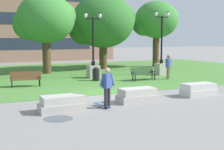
# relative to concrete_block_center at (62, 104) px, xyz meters

# --- Properties ---
(ground_plane) EXTENTS (140.00, 140.00, 0.00)m
(ground_plane) POSITION_rel_concrete_block_center_xyz_m (3.23, 2.59, -0.31)
(ground_plane) COLOR gray
(grass_lawn) EXTENTS (40.00, 20.00, 0.02)m
(grass_lawn) POSITION_rel_concrete_block_center_xyz_m (3.23, 12.59, -0.30)
(grass_lawn) COLOR #4C8438
(grass_lawn) RESTS_ON ground
(concrete_block_center) EXTENTS (1.80, 0.90, 0.64)m
(concrete_block_center) POSITION_rel_concrete_block_center_xyz_m (0.00, 0.00, 0.00)
(concrete_block_center) COLOR #B2ADA3
(concrete_block_center) RESTS_ON ground
(concrete_block_left) EXTENTS (1.80, 0.90, 0.64)m
(concrete_block_left) POSITION_rel_concrete_block_center_xyz_m (3.64, 0.35, 0.00)
(concrete_block_left) COLOR #B2ADA3
(concrete_block_left) RESTS_ON ground
(concrete_block_right) EXTENTS (1.80, 0.90, 0.64)m
(concrete_block_right) POSITION_rel_concrete_block_center_xyz_m (7.25, 0.38, 0.00)
(concrete_block_right) COLOR #BCB7B2
(concrete_block_right) RESTS_ON ground
(person_skateboarder) EXTENTS (0.77, 0.40, 1.71)m
(person_skateboarder) POSITION_rel_concrete_block_center_xyz_m (1.87, -0.25, 0.66)
(person_skateboarder) COLOR #28282D
(person_skateboarder) RESTS_ON ground
(skateboard) EXTENTS (0.42, 1.04, 0.14)m
(skateboard) POSITION_rel_concrete_block_center_xyz_m (1.74, -0.02, -0.22)
(skateboard) COLOR #2D4C75
(skateboard) RESTS_ON ground
(puddle) EXTENTS (1.09, 1.09, 0.01)m
(puddle) POSITION_rel_concrete_block_center_xyz_m (-0.45, -1.07, -0.30)
(puddle) COLOR #47515B
(puddle) RESTS_ON ground
(park_bench_near_right) EXTENTS (1.83, 0.63, 0.90)m
(park_bench_near_right) POSITION_rel_concrete_block_center_xyz_m (7.57, 6.48, 0.23)
(park_bench_near_right) COLOR #284723
(park_bench_near_right) RESTS_ON grass_lawn
(park_bench_far_left) EXTENTS (1.85, 0.73, 0.90)m
(park_bench_far_left) POSITION_rel_concrete_block_center_xyz_m (-0.24, 7.05, 0.23)
(park_bench_far_left) COLOR brown
(park_bench_far_left) RESTS_ON grass_lawn
(lamp_post_right) EXTENTS (1.32, 0.80, 5.01)m
(lamp_post_right) POSITION_rel_concrete_block_center_xyz_m (10.54, 8.70, 0.73)
(lamp_post_right) COLOR #ADA89E
(lamp_post_right) RESTS_ON grass_lawn
(lamp_post_left) EXTENTS (1.32, 0.80, 4.76)m
(lamp_post_left) POSITION_rel_concrete_block_center_xyz_m (4.96, 9.19, 0.69)
(lamp_post_left) COLOR #ADA89E
(lamp_post_left) RESTS_ON grass_lawn
(tree_far_right) EXTENTS (6.10, 5.81, 6.91)m
(tree_far_right) POSITION_rel_concrete_block_center_xyz_m (8.18, 15.02, 4.08)
(tree_far_right) COLOR #4C3823
(tree_far_right) RESTS_ON grass_lawn
(tree_near_right) EXTENTS (4.55, 4.33, 6.57)m
(tree_near_right) POSITION_rel_concrete_block_center_xyz_m (13.95, 14.88, 4.35)
(tree_near_right) COLOR #4C3823
(tree_near_right) RESTS_ON grass_lawn
(tree_near_left) EXTENTS (4.91, 4.67, 6.44)m
(tree_near_left) POSITION_rel_concrete_block_center_xyz_m (2.49, 13.45, 4.09)
(tree_near_left) COLOR #4C3823
(tree_near_left) RESTS_ON grass_lawn
(trash_bin) EXTENTS (0.49, 0.49, 0.96)m
(trash_bin) POSITION_rel_concrete_block_center_xyz_m (4.56, 7.67, 0.20)
(trash_bin) COLOR black
(trash_bin) RESTS_ON grass_lawn
(person_bystander_near_lawn) EXTENTS (0.70, 0.58, 1.71)m
(person_bystander_near_lawn) POSITION_rel_concrete_block_center_xyz_m (9.51, 6.27, 0.68)
(person_bystander_near_lawn) COLOR brown
(person_bystander_near_lawn) RESTS_ON grass_lawn
(building_facade_distant) EXTENTS (27.33, 1.03, 11.34)m
(building_facade_distant) POSITION_rel_concrete_block_center_xyz_m (1.05, 27.08, 5.36)
(building_facade_distant) COLOR #8E6B56
(building_facade_distant) RESTS_ON ground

